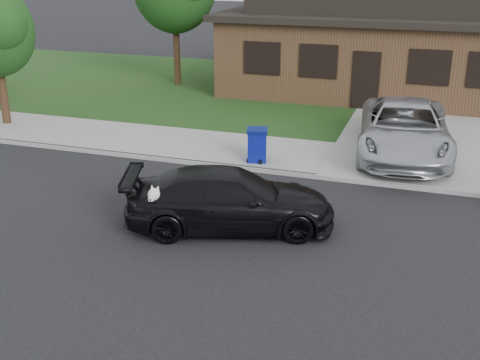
% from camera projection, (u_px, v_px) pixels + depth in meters
% --- Properties ---
extents(ground, '(120.00, 120.00, 0.00)m').
position_uv_depth(ground, '(128.00, 211.00, 14.09)').
color(ground, black).
rests_on(ground, ground).
extents(sidewalk, '(60.00, 3.00, 0.12)m').
position_uv_depth(sidewalk, '(206.00, 147.00, 18.50)').
color(sidewalk, gray).
rests_on(sidewalk, ground).
extents(curb, '(60.00, 0.12, 0.12)m').
position_uv_depth(curb, '(187.00, 162.00, 17.17)').
color(curb, gray).
rests_on(curb, ground).
extents(lawn, '(60.00, 13.00, 0.13)m').
position_uv_depth(lawn, '(275.00, 92.00, 25.59)').
color(lawn, '#193814').
rests_on(lawn, ground).
extents(driveway, '(4.50, 13.00, 0.14)m').
position_uv_depth(driveway, '(417.00, 122.00, 21.15)').
color(driveway, gray).
rests_on(driveway, ground).
extents(sedan, '(4.88, 3.17, 1.31)m').
position_uv_depth(sedan, '(229.00, 200.00, 13.03)').
color(sedan, black).
rests_on(sedan, ground).
extents(minivan, '(3.03, 5.68, 1.52)m').
position_uv_depth(minivan, '(404.00, 129.00, 17.30)').
color(minivan, '#B9BBC1').
rests_on(minivan, driveway).
extents(recycling_bin, '(0.69, 0.69, 0.94)m').
position_uv_depth(recycling_bin, '(257.00, 145.00, 16.92)').
color(recycling_bin, navy).
rests_on(recycling_bin, sidewalk).
extents(house, '(12.60, 8.60, 4.65)m').
position_uv_depth(house, '(380.00, 41.00, 25.43)').
color(house, '#422B1C').
rests_on(house, ground).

